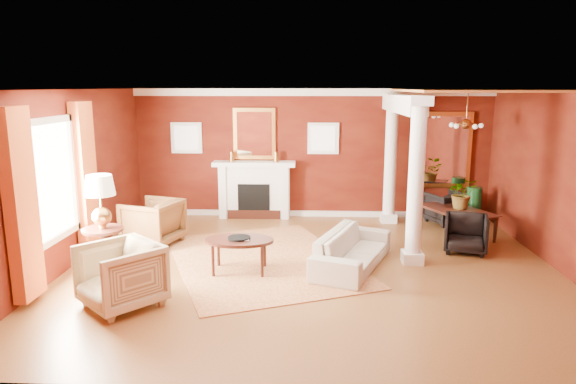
{
  "coord_description": "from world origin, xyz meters",
  "views": [
    {
      "loc": [
        -0.06,
        -8.08,
        2.95
      ],
      "look_at": [
        -0.42,
        0.62,
        1.15
      ],
      "focal_mm": 32.0,
      "sensor_mm": 36.0,
      "label": 1
    }
  ],
  "objects_px": {
    "armchair_leopard": "(153,220)",
    "side_table": "(101,207)",
    "armchair_stripe": "(120,272)",
    "coffee_table": "(239,242)",
    "dining_table": "(458,215)",
    "sofa": "(352,244)"
  },
  "relations": [
    {
      "from": "armchair_leopard",
      "to": "coffee_table",
      "type": "height_order",
      "value": "armchair_leopard"
    },
    {
      "from": "armchair_stripe",
      "to": "coffee_table",
      "type": "relative_size",
      "value": 0.88
    },
    {
      "from": "coffee_table",
      "to": "dining_table",
      "type": "xyz_separation_m",
      "value": [
        4.1,
        2.26,
        -0.08
      ]
    },
    {
      "from": "side_table",
      "to": "dining_table",
      "type": "height_order",
      "value": "side_table"
    },
    {
      "from": "sofa",
      "to": "armchair_leopard",
      "type": "xyz_separation_m",
      "value": [
        -3.67,
        1.13,
        0.07
      ]
    },
    {
      "from": "coffee_table",
      "to": "side_table",
      "type": "xyz_separation_m",
      "value": [
        -2.15,
        -0.14,
        0.58
      ]
    },
    {
      "from": "sofa",
      "to": "armchair_stripe",
      "type": "bearing_deg",
      "value": 138.71
    },
    {
      "from": "sofa",
      "to": "coffee_table",
      "type": "distance_m",
      "value": 1.86
    },
    {
      "from": "armchair_stripe",
      "to": "dining_table",
      "type": "relative_size",
      "value": 0.63
    },
    {
      "from": "armchair_stripe",
      "to": "dining_table",
      "type": "bearing_deg",
      "value": 76.61
    },
    {
      "from": "armchair_leopard",
      "to": "dining_table",
      "type": "relative_size",
      "value": 0.62
    },
    {
      "from": "sofa",
      "to": "armchair_stripe",
      "type": "relative_size",
      "value": 2.13
    },
    {
      "from": "sofa",
      "to": "coffee_table",
      "type": "height_order",
      "value": "sofa"
    },
    {
      "from": "sofa",
      "to": "side_table",
      "type": "distance_m",
      "value": 4.06
    },
    {
      "from": "armchair_leopard",
      "to": "side_table",
      "type": "distance_m",
      "value": 1.72
    },
    {
      "from": "sofa",
      "to": "coffee_table",
      "type": "relative_size",
      "value": 1.87
    },
    {
      "from": "armchair_leopard",
      "to": "armchair_stripe",
      "type": "bearing_deg",
      "value": 27.04
    },
    {
      "from": "armchair_stripe",
      "to": "dining_table",
      "type": "height_order",
      "value": "armchair_stripe"
    },
    {
      "from": "dining_table",
      "to": "coffee_table",
      "type": "bearing_deg",
      "value": 94.58
    },
    {
      "from": "sofa",
      "to": "armchair_leopard",
      "type": "height_order",
      "value": "armchair_leopard"
    },
    {
      "from": "armchair_leopard",
      "to": "sofa",
      "type": "bearing_deg",
      "value": 91.59
    },
    {
      "from": "side_table",
      "to": "coffee_table",
      "type": "bearing_deg",
      "value": 3.86
    }
  ]
}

